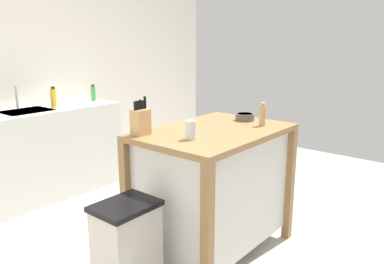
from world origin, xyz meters
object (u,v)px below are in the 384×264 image
(knife_block, at_px, (141,121))
(pepper_grinder, at_px, (262,115))
(trash_bin, at_px, (127,253))
(bottle_hand_soap, at_px, (54,98))
(kitchen_island, at_px, (213,184))
(drinking_cup, at_px, (191,130))
(sink_faucet, at_px, (17,98))
(bowl_ceramic_small, at_px, (245,117))
(bottle_spray_cleaner, at_px, (93,93))

(knife_block, relative_size, pepper_grinder, 1.42)
(knife_block, distance_m, trash_bin, 0.83)
(trash_bin, xyz_separation_m, bottle_hand_soap, (0.68, 1.83, 0.67))
(kitchen_island, bearing_deg, bottle_hand_soap, 93.40)
(knife_block, distance_m, drinking_cup, 0.35)
(sink_faucet, bearing_deg, pepper_grinder, -73.25)
(kitchen_island, distance_m, bottle_hand_soap, 1.93)
(bowl_ceramic_small, bearing_deg, bottle_hand_soap, 105.42)
(bottle_spray_cleaner, height_order, bottle_hand_soap, bottle_hand_soap)
(kitchen_island, relative_size, trash_bin, 1.76)
(bottle_spray_cleaner, bearing_deg, sink_faucet, 170.27)
(drinking_cup, height_order, bottle_spray_cleaner, bottle_spray_cleaner)
(knife_block, height_order, pepper_grinder, knife_block)
(pepper_grinder, bearing_deg, sink_faucet, 106.75)
(drinking_cup, bearing_deg, pepper_grinder, -13.61)
(knife_block, height_order, bottle_hand_soap, knife_block)
(sink_faucet, distance_m, bottle_hand_soap, 0.34)
(kitchen_island, relative_size, bottle_hand_soap, 5.29)
(kitchen_island, bearing_deg, knife_block, 147.41)
(kitchen_island, relative_size, pepper_grinder, 6.29)
(bowl_ceramic_small, bearing_deg, pepper_grinder, -113.02)
(knife_block, relative_size, drinking_cup, 2.11)
(sink_faucet, distance_m, bottle_spray_cleaner, 0.80)
(knife_block, relative_size, sink_faucet, 1.14)
(knife_block, bearing_deg, bowl_ceramic_small, -18.33)
(kitchen_island, xyz_separation_m, bottle_hand_soap, (-0.11, 1.87, 0.47))
(knife_block, relative_size, bottle_spray_cleaner, 1.41)
(knife_block, distance_m, bottle_hand_soap, 1.62)
(pepper_grinder, height_order, sink_faucet, sink_faucet)
(bottle_hand_soap, bearing_deg, bowl_ceramic_small, -74.58)
(bottle_hand_soap, bearing_deg, trash_bin, -110.52)
(kitchen_island, xyz_separation_m, drinking_cup, (-0.31, -0.05, 0.47))
(drinking_cup, distance_m, bottle_spray_cleaner, 2.13)
(kitchen_island, distance_m, trash_bin, 0.82)
(bottle_hand_soap, bearing_deg, pepper_grinder, -78.28)
(bottle_spray_cleaner, bearing_deg, knife_block, -116.98)
(sink_faucet, bearing_deg, knife_block, -92.05)
(kitchen_island, distance_m, bottle_spray_cleaner, 2.04)
(drinking_cup, xyz_separation_m, bottle_hand_soap, (0.20, 1.91, -0.00))
(sink_faucet, relative_size, bottle_spray_cleaner, 1.23)
(bowl_ceramic_small, bearing_deg, knife_block, 161.67)
(bowl_ceramic_small, bearing_deg, drinking_cup, -176.07)
(trash_bin, relative_size, bottle_spray_cleaner, 3.53)
(bowl_ceramic_small, relative_size, bottle_spray_cleaner, 0.81)
(bottle_spray_cleaner, bearing_deg, trash_bin, -122.35)
(pepper_grinder, bearing_deg, knife_block, 147.50)
(drinking_cup, distance_m, trash_bin, 0.83)
(sink_faucet, height_order, bottle_hand_soap, sink_faucet)
(kitchen_island, height_order, trash_bin, kitchen_island)
(bottle_hand_soap, bearing_deg, knife_block, -101.54)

